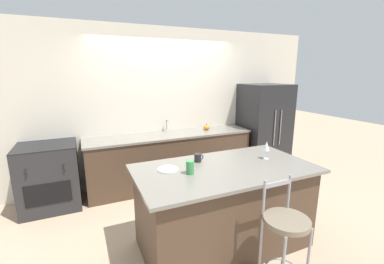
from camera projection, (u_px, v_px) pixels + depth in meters
The scene contains 13 objects.
ground_plane at pixel (179, 192), 4.29m from camera, with size 18.00×18.00×0.00m, color tan.
wall_back at pixel (165, 107), 4.58m from camera, with size 6.00×0.07×2.70m.
back_counter at pixel (171, 159), 4.51m from camera, with size 2.85×0.66×0.92m.
sink_faucet at pixel (167, 124), 4.55m from camera, with size 0.02×0.13×0.22m.
kitchen_island at pixel (224, 206), 2.90m from camera, with size 1.96×1.05×0.94m.
refrigerator at pixel (263, 128), 5.10m from camera, with size 0.85×0.78×1.73m.
oven_range at pixel (50, 176), 3.72m from camera, with size 0.78×0.70×0.95m.
bar_stool_near at pixel (285, 232), 2.23m from camera, with size 0.39×0.39×1.06m.
dinner_plate at pixel (168, 169), 2.71m from camera, with size 0.23×0.23×0.02m.
wine_glass at pixel (267, 146), 3.03m from camera, with size 0.08×0.08×0.22m.
coffee_mug at pixel (198, 158), 2.95m from camera, with size 0.11×0.08×0.10m.
tumbler_cup at pixel (190, 167), 2.60m from camera, with size 0.08×0.08×0.14m.
pumpkin_decoration at pixel (207, 127), 4.69m from camera, with size 0.12×0.12×0.11m.
Camera 1 is at (-1.40, -3.69, 1.96)m, focal length 24.00 mm.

